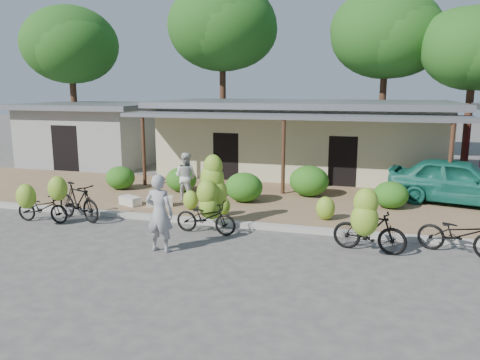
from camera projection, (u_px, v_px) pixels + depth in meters
The scene contains 27 objects.
ground at pixel (236, 251), 11.51m from camera, with size 100.00×100.00×0.00m, color #4A4845.
sidewalk at pixel (277, 202), 16.21m from camera, with size 60.00×6.00×0.12m, color olive.
curb at pixel (256, 226), 13.38m from camera, with size 60.00×0.25×0.15m, color #A8A399.
shop_main at pixel (303, 137), 21.48m from camera, with size 13.00×8.50×3.35m.
shop_grey at pixel (94, 133), 24.51m from camera, with size 7.00×6.00×3.15m.
tree_back_left at pixel (68, 43), 26.30m from camera, with size 5.44×5.34×8.43m.
tree_far_center at pixel (220, 25), 26.78m from camera, with size 6.29×6.26×9.86m.
tree_center_right at pixel (383, 32), 24.96m from camera, with size 5.93×5.87×9.09m.
tree_near_right at pixel (470, 47), 22.19m from camera, with size 5.02×4.89×7.72m.
hedge_0 at pixel (120, 178), 17.91m from camera, with size 1.13×1.02×0.88m, color #166117.
hedge_1 at pixel (181, 180), 17.49m from camera, with size 1.16×1.05×0.91m, color #166117.
hedge_2 at pixel (244, 187), 15.93m from camera, with size 1.29×1.16×1.00m, color #166117.
hedge_3 at pixel (309, 181), 16.75m from camera, with size 1.41×1.27×1.10m, color #166117.
hedge_4 at pixel (391, 195), 15.08m from camera, with size 1.11×1.00×0.87m, color #166117.
bike_far_left at pixel (40, 206), 13.79m from camera, with size 1.70×1.21×1.30m.
bike_left at pixel (75, 200), 14.02m from camera, with size 1.99×1.44×1.46m.
bike_center at pixel (210, 201), 13.02m from camera, with size 1.79×1.21×2.13m.
bike_right at pixel (368, 225), 11.16m from camera, with size 1.85×1.32×1.72m.
bike_far_right at pixel (459, 234), 11.19m from camera, with size 2.05×1.29×1.02m.
loose_banana_a at pixel (191, 200), 14.93m from camera, with size 0.50×0.42×0.62m, color #88B02C.
loose_banana_b at pixel (223, 206), 14.26m from camera, with size 0.47×0.40×0.58m, color #88B02C.
loose_banana_c at pixel (325, 208), 13.76m from camera, with size 0.56×0.48×0.70m, color #88B02C.
sack_near at pixel (160, 201), 15.40m from camera, with size 0.85×0.40×0.30m, color beige.
sack_far at pixel (130, 201), 15.55m from camera, with size 0.75×0.38×0.28m, color beige.
vendor at pixel (159, 213), 11.33m from camera, with size 0.70×0.46×1.93m, color #969696.
bystander at pixel (186, 177), 16.05m from camera, with size 0.81×0.63×1.67m, color silver.
teal_van at pixel (458, 181), 15.60m from camera, with size 1.82×4.51×1.54m, color #166553.
Camera 1 is at (3.08, -10.50, 3.97)m, focal length 35.00 mm.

